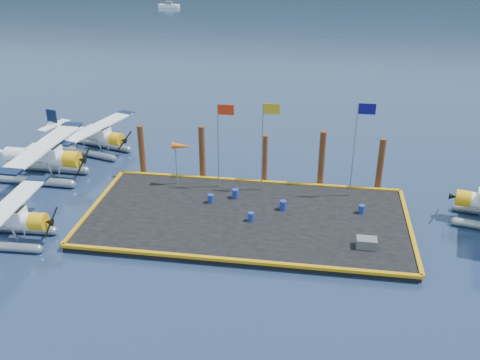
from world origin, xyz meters
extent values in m
plane|color=#18274A|center=(0.00, 0.00, 0.00)|extent=(4000.00, 4000.00, 0.00)
cube|color=black|center=(0.00, 0.00, 0.20)|extent=(20.00, 10.00, 0.40)
cylinder|color=#91989E|center=(-14.14, -3.48, 0.27)|extent=(5.60, 0.75, 0.54)
cylinder|color=white|center=(-13.92, -4.47, 1.49)|extent=(4.22, 1.15, 0.99)
cube|color=white|center=(-13.39, -4.45, 1.80)|extent=(2.02, 1.06, 0.81)
cube|color=black|center=(-13.12, -4.44, 1.98)|extent=(1.30, 0.99, 0.50)
cylinder|color=#F6A80D|center=(-11.59, -4.38, 1.49)|extent=(0.94, 1.08, 1.04)
cube|color=black|center=(-10.82, -4.35, 1.49)|extent=(0.13, 2.00, 1.01)
cube|color=white|center=(-13.39, -4.45, 2.25)|extent=(1.66, 8.15, 0.11)
cube|color=#0A1635|center=(-13.53, -0.58, 2.25)|extent=(1.38, 0.86, 0.12)
cylinder|color=#91989E|center=(-16.15, 5.16, 0.31)|extent=(6.45, 0.77, 0.62)
cylinder|color=#91989E|center=(-16.20, 2.87, 0.31)|extent=(6.45, 0.77, 0.62)
cylinder|color=white|center=(-15.97, 4.01, 1.71)|extent=(4.86, 1.25, 1.14)
cube|color=white|center=(-15.35, 4.00, 2.08)|extent=(2.31, 1.19, 0.94)
cube|color=black|center=(-15.03, 3.99, 2.29)|extent=(1.48, 1.12, 0.57)
cylinder|color=#F6A80D|center=(-13.27, 3.95, 1.71)|extent=(1.07, 1.23, 1.21)
cube|color=black|center=(-12.39, 3.93, 1.71)|extent=(0.11, 2.31, 1.17)
cube|color=white|center=(-15.35, 4.00, 2.60)|extent=(1.77, 9.38, 0.12)
cube|color=#0A1635|center=(-15.24, 8.46, 2.60)|extent=(1.58, 0.97, 0.14)
cube|color=#0A1635|center=(-15.45, -0.47, 2.60)|extent=(1.58, 0.97, 0.14)
cylinder|color=#91989E|center=(-13.88, 10.38, 0.27)|extent=(5.51, 2.05, 0.54)
cylinder|color=#91989E|center=(-14.42, 8.47, 0.27)|extent=(5.51, 2.05, 0.54)
cylinder|color=white|center=(-13.98, 9.37, 1.49)|extent=(4.30, 2.10, 0.99)
cube|color=white|center=(-13.46, 9.23, 1.80)|extent=(2.18, 1.50, 0.81)
cube|color=black|center=(-13.20, 9.15, 1.98)|extent=(1.47, 1.25, 0.50)
cylinder|color=#F6A80D|center=(-11.73, 8.73, 1.49)|extent=(1.15, 1.25, 1.04)
cube|color=black|center=(-10.99, 8.52, 1.49)|extent=(0.60, 1.94, 1.01)
cube|color=white|center=(-13.46, 9.23, 2.25)|extent=(3.52, 8.16, 0.11)
cube|color=#0A1635|center=(-12.39, 12.95, 2.25)|extent=(1.52, 1.15, 0.12)
cube|color=#0A1635|center=(-14.52, 5.51, 2.25)|extent=(1.52, 1.15, 0.12)
cube|color=#0A1635|center=(-17.96, 10.51, 2.30)|extent=(0.98, 0.38, 1.53)
cube|color=white|center=(-17.87, 10.49, 1.71)|extent=(1.62, 3.16, 0.09)
cylinder|color=#F6A80D|center=(13.41, 2.39, 1.47)|extent=(1.09, 1.19, 1.03)
cube|color=black|center=(12.67, 2.55, 1.47)|extent=(0.47, 1.94, 1.00)
cylinder|color=navy|center=(-2.60, 1.42, 0.69)|extent=(0.41, 0.41, 0.57)
cylinder|color=navy|center=(0.35, -0.57, 0.68)|extent=(0.40, 0.40, 0.56)
cylinder|color=navy|center=(2.19, 1.15, 0.71)|extent=(0.45, 0.45, 0.63)
cylinder|color=navy|center=(7.16, 1.46, 0.67)|extent=(0.39, 0.39, 0.55)
cylinder|color=navy|center=(-1.09, 2.28, 0.72)|extent=(0.45, 0.45, 0.63)
cube|color=#59595E|center=(7.24, -2.55, 0.69)|extent=(1.15, 0.76, 0.57)
cylinder|color=#9B99A2|center=(-2.50, 3.80, 3.40)|extent=(0.08, 0.08, 6.00)
cube|color=red|center=(-1.95, 3.80, 6.05)|extent=(1.10, 0.03, 0.70)
cylinder|color=#9B99A2|center=(0.50, 3.80, 3.50)|extent=(0.08, 0.08, 6.20)
cube|color=gold|center=(1.05, 3.80, 6.25)|extent=(1.10, 0.03, 0.70)
cylinder|color=#9B99A2|center=(6.50, 3.80, 3.65)|extent=(0.08, 0.08, 6.50)
cube|color=#0F0B67|center=(7.05, 3.80, 6.55)|extent=(1.10, 0.03, 0.70)
cylinder|color=#9B99A2|center=(-5.50, 3.80, 1.90)|extent=(0.07, 0.07, 3.00)
cone|color=#EB5C0D|center=(-5.00, 3.80, 3.30)|extent=(1.40, 0.44, 0.44)
cylinder|color=#4C2415|center=(-8.50, 5.40, 2.00)|extent=(0.44, 0.44, 4.00)
cylinder|color=#4C2415|center=(-4.00, 5.40, 2.10)|extent=(0.44, 0.44, 4.20)
cylinder|color=#4C2415|center=(0.50, 5.40, 1.90)|extent=(0.44, 0.44, 3.80)
cylinder|color=#4C2415|center=(4.50, 5.40, 2.15)|extent=(0.44, 0.44, 4.30)
cylinder|color=#4C2415|center=(8.50, 5.40, 2.00)|extent=(0.44, 0.44, 4.00)
camera|label=1|loc=(4.00, -29.09, 17.12)|focal=40.00mm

